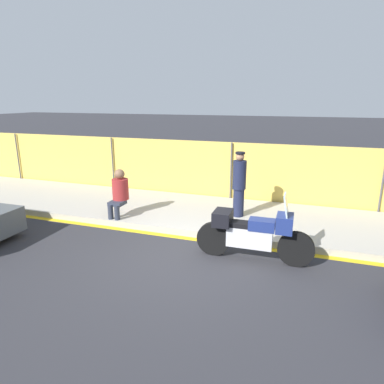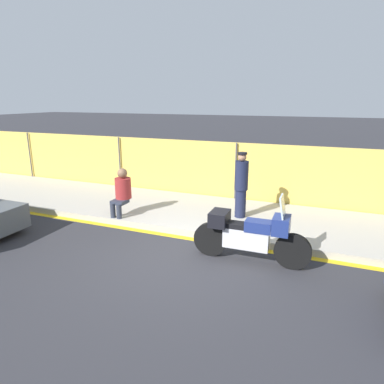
# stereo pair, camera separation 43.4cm
# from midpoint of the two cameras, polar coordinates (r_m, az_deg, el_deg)

# --- Properties ---
(ground_plane) EXTENTS (120.00, 120.00, 0.00)m
(ground_plane) POSITION_cam_midpoint_polar(r_m,az_deg,el_deg) (7.26, -2.97, -11.21)
(ground_plane) COLOR #2D2D33
(sidewalk) EXTENTS (31.58, 3.09, 0.16)m
(sidewalk) POSITION_cam_midpoint_polar(r_m,az_deg,el_deg) (9.60, 3.04, -3.90)
(sidewalk) COLOR #ADA89E
(sidewalk) RESTS_ON ground_plane
(curb_paint_stripe) EXTENTS (31.58, 0.18, 0.01)m
(curb_paint_stripe) POSITION_cam_midpoint_polar(r_m,az_deg,el_deg) (8.17, -0.15, -8.02)
(curb_paint_stripe) COLOR gold
(curb_paint_stripe) RESTS_ON ground_plane
(storefront_fence) EXTENTS (30.00, 0.17, 1.93)m
(storefront_fence) POSITION_cam_midpoint_polar(r_m,az_deg,el_deg) (10.88, 5.48, 3.20)
(storefront_fence) COLOR gold
(storefront_fence) RESTS_ON ground_plane
(motorcycle) EXTENTS (2.40, 0.52, 1.46)m
(motorcycle) POSITION_cam_midpoint_polar(r_m,az_deg,el_deg) (7.09, 8.37, -6.84)
(motorcycle) COLOR black
(motorcycle) RESTS_ON ground_plane
(officer_standing) EXTENTS (0.35, 0.35, 1.74)m
(officer_standing) POSITION_cam_midpoint_polar(r_m,az_deg,el_deg) (9.09, 6.52, 1.36)
(officer_standing) COLOR #191E38
(officer_standing) RESTS_ON sidewalk
(person_seated_on_curb) EXTENTS (0.43, 0.68, 1.27)m
(person_seated_on_curb) POSITION_cam_midpoint_polar(r_m,az_deg,el_deg) (9.38, -13.32, 0.19)
(person_seated_on_curb) COLOR #2D3342
(person_seated_on_curb) RESTS_ON sidewalk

